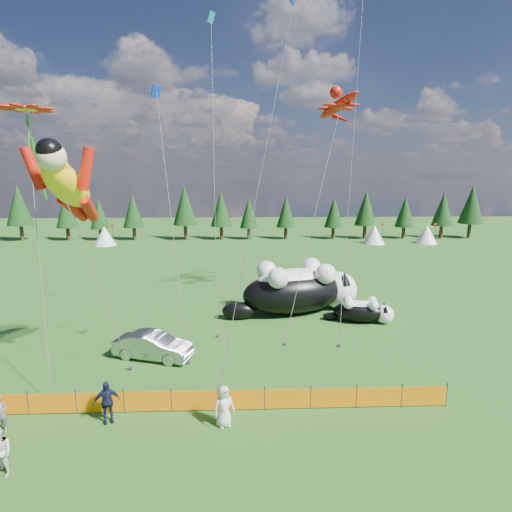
{
  "coord_description": "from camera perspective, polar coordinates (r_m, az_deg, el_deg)",
  "views": [
    {
      "loc": [
        2.06,
        -18.63,
        9.93
      ],
      "look_at": [
        2.89,
        4.0,
        5.41
      ],
      "focal_mm": 28.0,
      "sensor_mm": 36.0,
      "label": 1
    }
  ],
  "objects": [
    {
      "name": "diamond_kite_a",
      "position": [
        26.52,
        -13.9,
        20.53
      ],
      "size": [
        2.73,
        6.35,
        16.25
      ],
      "color": "#0C2EC0",
      "rests_on": "ground"
    },
    {
      "name": "festival_tents",
      "position": [
        59.92,
        6.51,
        3.03
      ],
      "size": [
        50.0,
        3.2,
        2.8
      ],
      "primitive_type": null,
      "color": "white",
      "rests_on": "ground"
    },
    {
      "name": "diamond_kite_d",
      "position": [
        30.44,
        -6.38,
        28.55
      ],
      "size": [
        0.81,
        6.29,
        21.36
      ],
      "color": "#0C8396",
      "rests_on": "ground"
    },
    {
      "name": "ground",
      "position": [
        21.21,
        -7.75,
        -16.73
      ],
      "size": [
        160.0,
        160.0,
        0.0
      ],
      "primitive_type": "plane",
      "color": "#0D3C0B",
      "rests_on": "ground"
    },
    {
      "name": "spectator_b",
      "position": [
        17.14,
        -32.78,
        -22.57
      ],
      "size": [
        0.98,
        0.84,
        1.74
      ],
      "primitive_type": "imported",
      "rotation": [
        0.0,
        0.0,
        -0.5
      ],
      "color": "silver",
      "rests_on": "ground"
    },
    {
      "name": "cat_small",
      "position": [
        28.83,
        14.96,
        -7.53
      ],
      "size": [
        4.75,
        2.36,
        1.73
      ],
      "rotation": [
        0.0,
        0.0,
        -0.2
      ],
      "color": "black",
      "rests_on": "ground"
    },
    {
      "name": "flower_kite",
      "position": [
        25.15,
        -29.96,
        17.39
      ],
      "size": [
        4.69,
        7.9,
        14.79
      ],
      "color": "red",
      "rests_on": "ground"
    },
    {
      "name": "superhero_kite",
      "position": [
        20.92,
        -25.35,
        9.12
      ],
      "size": [
        4.63,
        4.96,
        11.87
      ],
      "color": "yellow",
      "rests_on": "ground"
    },
    {
      "name": "spectator_a",
      "position": [
        19.65,
        -32.75,
        -18.43
      ],
      "size": [
        0.65,
        0.54,
        1.53
      ],
      "primitive_type": "imported",
      "rotation": [
        0.0,
        0.0,
        0.35
      ],
      "color": "#56565B",
      "rests_on": "ground"
    },
    {
      "name": "car",
      "position": [
        23.34,
        -14.46,
        -12.32
      ],
      "size": [
        4.63,
        2.73,
        1.44
      ],
      "primitive_type": "imported",
      "rotation": [
        0.0,
        0.0,
        1.28
      ],
      "color": "#A5A5A9",
      "rests_on": "ground"
    },
    {
      "name": "tree_line",
      "position": [
        63.94,
        -3.96,
        5.94
      ],
      "size": [
        90.0,
        4.0,
        8.0
      ],
      "primitive_type": null,
      "color": "black",
      "rests_on": "ground"
    },
    {
      "name": "gecko_kite",
      "position": [
        31.96,
        11.74,
        20.32
      ],
      "size": [
        7.45,
        11.62,
        17.77
      ],
      "color": "red",
      "rests_on": "ground"
    },
    {
      "name": "safety_fence",
      "position": [
        18.37,
        -8.75,
        -19.73
      ],
      "size": [
        22.06,
        0.06,
        1.1
      ],
      "color": "#262626",
      "rests_on": "ground"
    },
    {
      "name": "spectator_c",
      "position": [
        18.37,
        -20.54,
        -18.94
      ],
      "size": [
        1.18,
        0.9,
        1.8
      ],
      "primitive_type": "imported",
      "rotation": [
        0.0,
        0.0,
        0.39
      ],
      "color": "#131834",
      "rests_on": "ground"
    },
    {
      "name": "diamond_kite_b",
      "position": [
        29.35,
        14.95,
        31.07
      ],
      "size": [
        2.43,
        5.22,
        22.23
      ],
      "color": "#0C8396",
      "rests_on": "ground"
    },
    {
      "name": "diamond_kite_c",
      "position": [
        17.53,
        5.15,
        31.4
      ],
      "size": [
        3.57,
        1.15,
        17.48
      ],
      "color": "#0C2EC0",
      "rests_on": "ground"
    },
    {
      "name": "spectator_e",
      "position": [
        17.17,
        -4.58,
        -20.62
      ],
      "size": [
        0.99,
        0.84,
        1.73
      ],
      "primitive_type": "imported",
      "rotation": [
        0.0,
        0.0,
        0.41
      ],
      "color": "silver",
      "rests_on": "ground"
    },
    {
      "name": "cat_large",
      "position": [
        29.73,
        6.28,
        -4.63
      ],
      "size": [
        10.32,
        5.79,
        3.81
      ],
      "rotation": [
        0.0,
        0.0,
        0.29
      ],
      "color": "black",
      "rests_on": "ground"
    }
  ]
}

